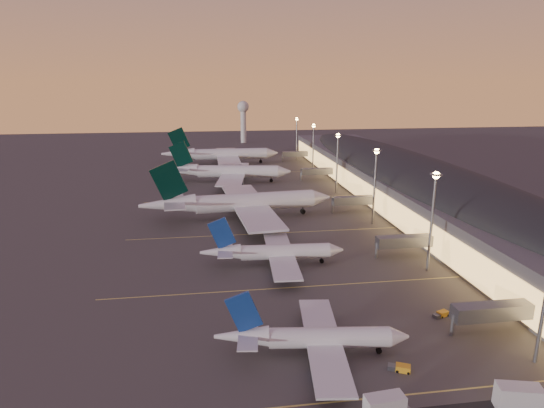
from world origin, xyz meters
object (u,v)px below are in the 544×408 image
(airliner_narrow_south, at_px, (312,338))
(airliner_wide_mid, at_px, (227,172))
(airliner_wide_far, at_px, (221,154))
(radar_tower, at_px, (243,115))
(baggage_tug_a, at_px, (400,368))
(catering_truck_a, at_px, (387,407))
(baggage_tug_b, at_px, (441,314))
(airliner_narrow_north, at_px, (273,252))
(airliner_wide_near, at_px, (239,203))
(catering_truck_b, at_px, (521,399))

(airliner_narrow_south, xyz_separation_m, airliner_wide_mid, (-8.34, 146.52, 1.92))
(airliner_wide_far, distance_m, radar_tower, 98.28)
(airliner_wide_far, relative_size, baggage_tug_a, 17.31)
(airliner_wide_far, height_order, catering_truck_a, airliner_wide_far)
(airliner_wide_far, distance_m, baggage_tug_b, 192.28)
(airliner_narrow_north, height_order, radar_tower, radar_tower)
(airliner_wide_far, bearing_deg, catering_truck_a, -85.36)
(radar_tower, xyz_separation_m, baggage_tug_b, (17.71, -282.82, -21.40))
(airliner_narrow_south, bearing_deg, radar_tower, 94.57)
(airliner_wide_near, bearing_deg, airliner_narrow_south, -90.56)
(radar_tower, bearing_deg, airliner_wide_near, -95.14)
(airliner_wide_far, relative_size, baggage_tug_b, 18.08)
(airliner_narrow_south, distance_m, baggage_tug_a, 15.45)
(airliner_wide_far, height_order, catering_truck_b, airliner_wide_far)
(airliner_wide_far, bearing_deg, baggage_tug_a, -83.33)
(baggage_tug_a, xyz_separation_m, catering_truck_b, (13.73, -11.43, 1.33))
(baggage_tug_a, height_order, catering_truck_a, catering_truck_a)
(airliner_narrow_south, height_order, airliner_wide_mid, airliner_wide_mid)
(airliner_narrow_south, height_order, catering_truck_a, airliner_narrow_south)
(catering_truck_a, bearing_deg, airliner_narrow_north, 92.90)
(airliner_narrow_north, relative_size, catering_truck_a, 5.82)
(airliner_narrow_north, relative_size, catering_truck_b, 5.15)
(baggage_tug_b, bearing_deg, airliner_wide_near, 94.87)
(airliner_wide_near, bearing_deg, catering_truck_a, -87.40)
(airliner_narrow_south, bearing_deg, baggage_tug_b, 24.48)
(airliner_narrow_north, xyz_separation_m, baggage_tug_a, (14.65, -48.34, -3.01))
(airliner_wide_far, bearing_deg, airliner_wide_near, -88.41)
(radar_tower, height_order, catering_truck_a, radar_tower)
(airliner_narrow_south, relative_size, catering_truck_a, 5.31)
(baggage_tug_b, distance_m, catering_truck_b, 27.74)
(airliner_wide_near, xyz_separation_m, baggage_tug_b, (36.30, -76.11, -5.15))
(airliner_wide_far, height_order, radar_tower, radar_tower)
(airliner_wide_far, height_order, baggage_tug_a, airliner_wide_far)
(airliner_wide_mid, bearing_deg, catering_truck_a, -75.89)
(airliner_narrow_north, xyz_separation_m, catering_truck_a, (8.12, -58.47, -1.85))
(baggage_tug_a, bearing_deg, airliner_wide_near, 127.31)
(radar_tower, relative_size, catering_truck_b, 4.40)
(airliner_wide_far, distance_m, catering_truck_b, 218.98)
(airliner_wide_near, height_order, airliner_wide_far, airliner_wide_far)
(airliner_wide_mid, xyz_separation_m, catering_truck_a, (15.40, -163.48, -3.46))
(airliner_wide_near, relative_size, catering_truck_a, 10.45)
(airliner_wide_far, xyz_separation_m, radar_tower, (21.20, 94.59, 16.25))
(catering_truck_b, bearing_deg, airliner_wide_near, 122.10)
(airliner_narrow_south, xyz_separation_m, catering_truck_a, (7.06, -16.96, -1.53))
(airliner_wide_near, relative_size, airliner_wide_mid, 1.10)
(airliner_narrow_north, height_order, catering_truck_a, airliner_narrow_north)
(airliner_wide_mid, relative_size, airliner_wide_far, 0.91)
(airliner_wide_far, distance_m, catering_truck_a, 215.22)
(airliner_narrow_north, bearing_deg, airliner_narrow_south, -85.57)
(airliner_narrow_north, relative_size, baggage_tug_a, 9.68)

